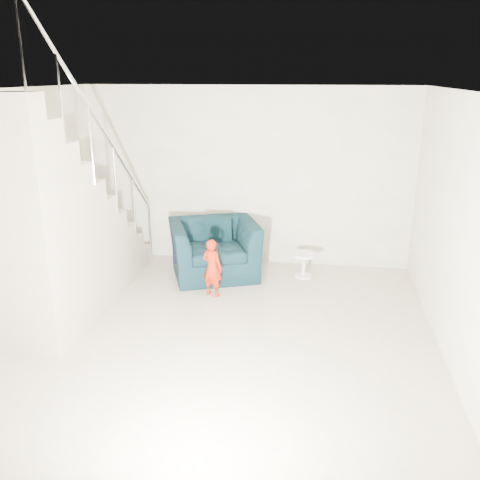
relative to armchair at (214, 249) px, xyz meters
name	(u,v)px	position (x,y,z in m)	size (l,w,h in m)	color
floor	(209,346)	(0.38, -2.08, -0.40)	(5.50, 5.50, 0.00)	gray
ceiling	(204,91)	(0.38, -2.08, 2.30)	(5.50, 5.50, 0.00)	silver
back_wall	(246,177)	(0.38, 0.67, 0.95)	(5.00, 5.00, 0.00)	#A49F85
front_wall	(88,384)	(0.38, -4.83, 0.95)	(5.00, 5.00, 0.00)	#A49F85
right_wall	(465,241)	(2.88, -2.08, 0.95)	(5.50, 5.50, 0.00)	#A49F85
armchair	(214,249)	(0.00, 0.00, 0.00)	(1.24, 1.08, 0.80)	black
toddler	(212,268)	(0.13, -0.75, 0.00)	(0.29, 0.19, 0.79)	#AB0805
side_table	(304,261)	(1.31, 0.11, -0.16)	(0.36, 0.36, 0.36)	silver
staircase	(56,240)	(-1.62, -1.53, 0.55)	(1.02, 3.03, 3.62)	#ADA089
cushion	(219,229)	(0.02, 0.24, 0.24)	(0.41, 0.12, 0.39)	black
throw	(178,242)	(-0.52, -0.09, 0.10)	(0.05, 0.46, 0.51)	black
phone	(218,248)	(0.22, -0.79, 0.29)	(0.02, 0.05, 0.10)	black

